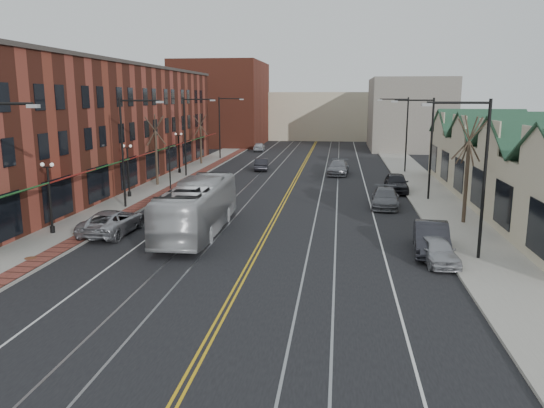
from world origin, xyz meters
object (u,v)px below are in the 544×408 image
(parked_car_c, at_px, (385,198))
(parked_car_d, at_px, (396,183))
(parked_suv, at_px, (113,222))
(transit_bus, at_px, (198,208))
(parked_car_b, at_px, (431,238))
(parked_car_a, at_px, (437,251))

(parked_car_c, distance_m, parked_car_d, 6.76)
(parked_suv, distance_m, parked_car_d, 25.03)
(transit_bus, xyz_separation_m, parked_car_b, (13.47, -2.52, -0.78))
(transit_bus, bearing_deg, parked_car_b, 168.37)
(parked_car_b, bearing_deg, parked_car_d, 95.46)
(parked_suv, relative_size, parked_car_d, 1.10)
(transit_bus, bearing_deg, parked_suv, 8.07)
(parked_car_b, relative_size, parked_car_d, 1.01)
(parked_car_a, bearing_deg, transit_bus, 154.92)
(transit_bus, height_order, parked_car_b, transit_bus)
(parked_car_a, bearing_deg, parked_suv, 162.06)
(parked_car_a, distance_m, parked_car_c, 13.73)
(parked_car_c, height_order, parked_car_d, parked_car_d)
(transit_bus, relative_size, parked_car_d, 2.35)
(parked_car_a, xyz_separation_m, parked_car_c, (-1.47, 13.65, 0.06))
(transit_bus, xyz_separation_m, parked_car_c, (12.00, 9.33, -0.89))
(parked_car_b, distance_m, parked_car_c, 11.94)
(parked_suv, xyz_separation_m, parked_car_b, (18.60, -1.69, 0.07))
(parked_car_b, bearing_deg, transit_bus, 174.87)
(parked_suv, relative_size, parked_car_b, 1.08)
(parked_car_c, bearing_deg, parked_car_d, 81.91)
(parked_car_b, relative_size, parked_car_c, 1.01)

